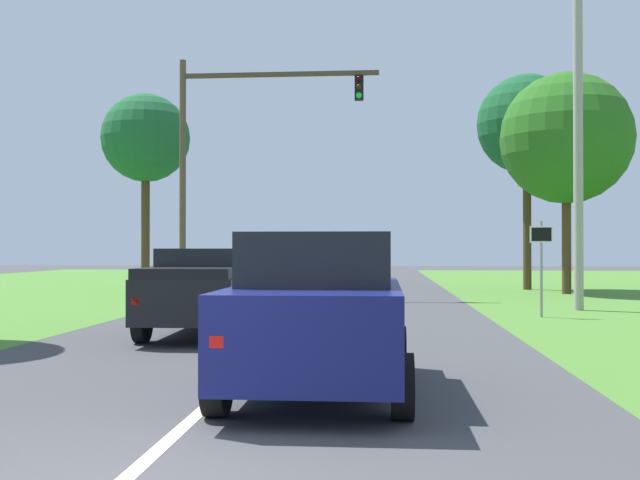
# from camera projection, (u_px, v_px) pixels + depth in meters

# --- Properties ---
(ground_plane) EXTENTS (120.00, 120.00, 0.00)m
(ground_plane) POSITION_uv_depth(u_px,v_px,m) (294.00, 328.00, 17.51)
(ground_plane) COLOR #424244
(lane_centre_stripe) EXTENTS (0.16, 41.45, 0.01)m
(lane_centre_stripe) POSITION_uv_depth(u_px,v_px,m) (144.00, 462.00, 6.55)
(lane_centre_stripe) COLOR white
(lane_centre_stripe) RESTS_ON ground_plane
(red_suv_near) EXTENTS (2.27, 4.54, 2.04)m
(red_suv_near) POSITION_uv_depth(u_px,v_px,m) (320.00, 310.00, 9.71)
(red_suv_near) COLOR navy
(red_suv_near) RESTS_ON ground_plane
(pickup_truck_lead) EXTENTS (2.25, 5.38, 1.84)m
(pickup_truck_lead) POSITION_uv_depth(u_px,v_px,m) (207.00, 289.00, 16.22)
(pickup_truck_lead) COLOR black
(pickup_truck_lead) RESTS_ON ground_plane
(traffic_light) EXTENTS (7.40, 0.40, 8.83)m
(traffic_light) POSITION_uv_depth(u_px,v_px,m) (229.00, 142.00, 28.04)
(traffic_light) COLOR brown
(traffic_light) RESTS_ON ground_plane
(keep_moving_sign) EXTENTS (0.60, 0.09, 2.56)m
(keep_moving_sign) POSITION_uv_depth(u_px,v_px,m) (541.00, 256.00, 20.18)
(keep_moving_sign) COLOR gray
(keep_moving_sign) RESTS_ON ground_plane
(oak_tree_right) EXTENTS (5.25, 5.25, 8.87)m
(oak_tree_right) POSITION_uv_depth(u_px,v_px,m) (566.00, 139.00, 30.40)
(oak_tree_right) COLOR #4C351E
(oak_tree_right) RESTS_ON ground_plane
(utility_pole_right) EXTENTS (0.28, 0.28, 9.37)m
(utility_pole_right) POSITION_uv_depth(u_px,v_px,m) (578.00, 152.00, 22.48)
(utility_pole_right) COLOR #9E998E
(utility_pole_right) RESTS_ON ground_plane
(extra_tree_1) EXTENTS (4.38, 4.38, 9.50)m
(extra_tree_1) POSITION_uv_depth(u_px,v_px,m) (527.00, 125.00, 33.52)
(extra_tree_1) COLOR #4C351E
(extra_tree_1) RESTS_ON ground_plane
(extra_tree_2) EXTENTS (3.72, 3.72, 8.37)m
(extra_tree_2) POSITION_uv_depth(u_px,v_px,m) (146.00, 139.00, 32.15)
(extra_tree_2) COLOR #4C351E
(extra_tree_2) RESTS_ON ground_plane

